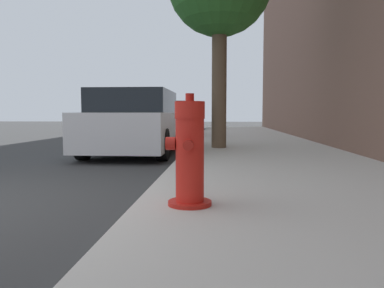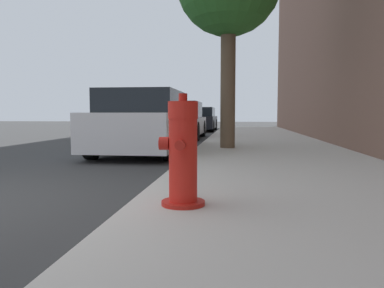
{
  "view_description": "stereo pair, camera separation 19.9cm",
  "coord_description": "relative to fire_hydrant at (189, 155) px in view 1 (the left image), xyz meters",
  "views": [
    {
      "loc": [
        2.49,
        -3.21,
        0.89
      ],
      "look_at": [
        2.18,
        1.07,
        0.55
      ],
      "focal_mm": 35.0,
      "sensor_mm": 36.0,
      "label": 1
    },
    {
      "loc": [
        2.69,
        -3.19,
        0.89
      ],
      "look_at": [
        2.18,
        1.07,
        0.55
      ],
      "focal_mm": 35.0,
      "sensor_mm": 36.0,
      "label": 2
    }
  ],
  "objects": [
    {
      "name": "sidewalk_slab",
      "position": [
        1.19,
        0.13,
        -0.49
      ],
      "size": [
        3.33,
        40.0,
        0.13
      ],
      "color": "beige",
      "rests_on": "ground_plane"
    },
    {
      "name": "fire_hydrant",
      "position": [
        0.0,
        0.0,
        0.0
      ],
      "size": [
        0.38,
        0.37,
        0.93
      ],
      "color": "red",
      "rests_on": "sidewalk_slab"
    },
    {
      "name": "parked_car_near",
      "position": [
        -1.61,
        5.14,
        0.13
      ],
      "size": [
        1.76,
        3.91,
        1.4
      ],
      "color": "silver",
      "rests_on": "ground_plane"
    },
    {
      "name": "parked_car_mid",
      "position": [
        -1.67,
        10.42,
        0.09
      ],
      "size": [
        1.7,
        3.83,
        1.33
      ],
      "color": "#B7B7BC",
      "rests_on": "ground_plane"
    },
    {
      "name": "parked_car_far",
      "position": [
        -1.58,
        16.55,
        0.05
      ],
      "size": [
        1.78,
        4.05,
        1.23
      ],
      "color": "black",
      "rests_on": "ground_plane"
    }
  ]
}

